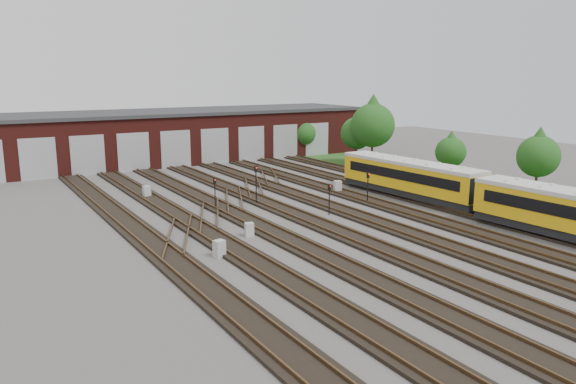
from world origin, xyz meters
TOP-DOWN VIEW (x-y plane):
  - ground at (0.00, 0.00)m, footprint 120.00×120.00m
  - track_network at (-0.17, 0.59)m, footprint 30.40×70.00m
  - maintenance_shed at (-0.01, 39.97)m, footprint 51.00×12.50m
  - grass_verge at (19.00, 10.00)m, footprint 8.00×55.00m
  - signal_mast_0 at (-2.84, 12.11)m, footprint 0.25×0.24m
  - signal_mast_1 at (-6.64, 12.07)m, footprint 0.22×0.21m
  - signal_mast_2 at (0.44, 6.05)m, footprint 0.25×0.24m
  - signal_mast_3 at (5.35, 7.38)m, footprint 0.26×0.25m
  - relay_cabinet_0 at (-11.30, 0.86)m, footprint 0.76×0.68m
  - relay_cabinet_1 at (-10.01, 19.58)m, footprint 0.68×0.59m
  - relay_cabinet_2 at (-7.71, 3.92)m, footprint 0.65×0.57m
  - relay_cabinet_3 at (6.05, 12.67)m, footprint 0.79×0.71m
  - relay_cabinet_4 at (11.25, 4.51)m, footprint 0.68×0.60m
  - tree_0 at (16.31, 34.64)m, footprint 3.21×3.21m
  - tree_1 at (18.31, 25.71)m, footprint 3.96×3.96m
  - tree_2 at (18.56, 22.98)m, footprint 5.21×5.21m
  - tree_3 at (19.59, 11.58)m, footprint 3.15×3.15m
  - tree_4 at (20.90, 2.38)m, footprint 3.80×3.80m
  - bush_0 at (17.81, 0.80)m, footprint 1.21×1.21m
  - bush_1 at (17.30, 25.17)m, footprint 1.38×1.38m
  - bush_2 at (20.41, 25.66)m, footprint 1.33×1.33m

SIDE VIEW (x-z plane):
  - ground at x=0.00m, z-range 0.00..0.00m
  - grass_verge at x=19.00m, z-range 0.00..0.05m
  - track_network at x=-0.17m, z-range -0.06..0.27m
  - relay_cabinet_2 at x=-7.71m, z-range 0.00..0.95m
  - relay_cabinet_4 at x=11.25m, z-range 0.00..0.98m
  - relay_cabinet_1 at x=-10.01m, z-range 0.00..1.06m
  - relay_cabinet_0 at x=-11.30m, z-range 0.00..1.07m
  - relay_cabinet_3 at x=6.05m, z-range 0.00..1.10m
  - bush_0 at x=17.81m, z-range 0.00..1.21m
  - bush_2 at x=20.41m, z-range 0.00..1.33m
  - bush_1 at x=17.30m, z-range 0.00..1.38m
  - signal_mast_2 at x=0.44m, z-range 0.36..2.80m
  - signal_mast_1 at x=-6.64m, z-range 0.38..3.02m
  - signal_mast_3 at x=5.35m, z-range 0.40..3.15m
  - signal_mast_0 at x=-2.84m, z-range 0.45..3.78m
  - maintenance_shed at x=-0.01m, z-range 0.03..6.38m
  - tree_3 at x=19.59m, z-range 0.74..5.97m
  - tree_0 at x=16.31m, z-range 0.76..6.07m
  - tree_4 at x=20.90m, z-range 0.90..7.19m
  - tree_1 at x=18.31m, z-range 0.94..7.51m
  - tree_2 at x=18.56m, z-range 1.23..9.87m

